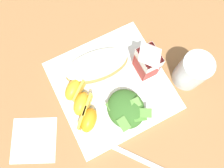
{
  "coord_description": "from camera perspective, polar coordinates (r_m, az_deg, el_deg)",
  "views": [
    {
      "loc": [
        0.14,
        -0.07,
        0.55
      ],
      "look_at": [
        0.0,
        0.0,
        0.03
      ],
      "focal_mm": 34.2,
      "sensor_mm": 36.0,
      "label": 1
    }
  ],
  "objects": [
    {
      "name": "white_plate",
      "position": [
        0.56,
        0.0,
        -0.52
      ],
      "size": [
        0.28,
        0.28,
        0.02
      ],
      "primitive_type": "cube",
      "color": "white",
      "rests_on": "ground"
    },
    {
      "name": "orange_wedge_middle",
      "position": [
        0.53,
        -7.97,
        -5.28
      ],
      "size": [
        0.07,
        0.07,
        0.04
      ],
      "color": "orange",
      "rests_on": "white_plate"
    },
    {
      "name": "ground",
      "position": [
        0.57,
        0.0,
        -0.74
      ],
      "size": [
        3.0,
        3.0,
        0.0
      ],
      "primitive_type": "plane",
      "color": "olive"
    },
    {
      "name": "orange_wedge_rear",
      "position": [
        0.52,
        -6.39,
        -9.52
      ],
      "size": [
        0.07,
        0.07,
        0.04
      ],
      "color": "orange",
      "rests_on": "white_plate"
    },
    {
      "name": "green_salad_pile",
      "position": [
        0.52,
        3.48,
        -6.77
      ],
      "size": [
        0.1,
        0.1,
        0.05
      ],
      "color": "#336023",
      "rests_on": "white_plate"
    },
    {
      "name": "drinking_clear_cup",
      "position": [
        0.57,
        20.57,
        3.19
      ],
      "size": [
        0.07,
        0.07,
        0.1
      ],
      "primitive_type": "cylinder",
      "color": "silver",
      "rests_on": "ground"
    },
    {
      "name": "paper_napkin",
      "position": [
        0.58,
        -20.18,
        -13.9
      ],
      "size": [
        0.15,
        0.15,
        0.0
      ],
      "primitive_type": "cube",
      "rotation": [
        0.0,
        0.0,
        -0.45
      ],
      "color": "white",
      "rests_on": "ground"
    },
    {
      "name": "cheesy_pizza_bread",
      "position": [
        0.55,
        -4.09,
        4.79
      ],
      "size": [
        0.1,
        0.18,
        0.04
      ],
      "color": "#B77F42",
      "rests_on": "white_plate"
    },
    {
      "name": "orange_wedge_front",
      "position": [
        0.54,
        -10.09,
        -1.46
      ],
      "size": [
        0.07,
        0.07,
        0.04
      ],
      "color": "orange",
      "rests_on": "white_plate"
    },
    {
      "name": "milk_carton",
      "position": [
        0.52,
        9.55,
        6.31
      ],
      "size": [
        0.06,
        0.04,
        0.11
      ],
      "color": "#B7332D",
      "rests_on": "white_plate"
    },
    {
      "name": "metal_fork",
      "position": [
        0.56,
        11.33,
        -20.77
      ],
      "size": [
        0.16,
        0.13,
        0.01
      ],
      "color": "silver",
      "rests_on": "ground"
    }
  ]
}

